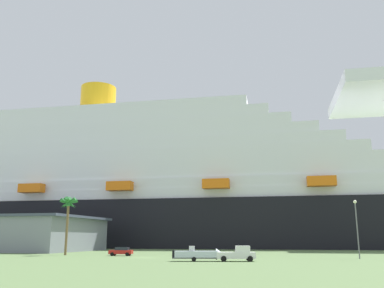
{
  "coord_description": "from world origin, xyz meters",
  "views": [
    {
      "loc": [
        20.32,
        -71.56,
        3.37
      ],
      "look_at": [
        1.52,
        42.66,
        29.41
      ],
      "focal_mm": 38.95,
      "sensor_mm": 36.0,
      "label": 1
    }
  ],
  "objects_px": {
    "cruise_ship": "(172,192)",
    "palm_tree": "(68,207)",
    "parked_car_red_hatchback": "(121,251)",
    "small_boat_on_trailer": "(201,254)",
    "pickup_truck": "(237,254)",
    "street_lamp": "(357,221)"
  },
  "relations": [
    {
      "from": "pickup_truck",
      "to": "small_boat_on_trailer",
      "type": "bearing_deg",
      "value": -172.1
    },
    {
      "from": "small_boat_on_trailer",
      "to": "street_lamp",
      "type": "xyz_separation_m",
      "value": [
        24.34,
        11.21,
        5.05
      ]
    },
    {
      "from": "pickup_truck",
      "to": "small_boat_on_trailer",
      "type": "xyz_separation_m",
      "value": [
        -5.31,
        -0.74,
        -0.08
      ]
    },
    {
      "from": "parked_car_red_hatchback",
      "to": "palm_tree",
      "type": "bearing_deg",
      "value": 174.23
    },
    {
      "from": "palm_tree",
      "to": "cruise_ship",
      "type": "bearing_deg",
      "value": 83.18
    },
    {
      "from": "small_boat_on_trailer",
      "to": "palm_tree",
      "type": "xyz_separation_m",
      "value": [
        -29.23,
        17.17,
        8.46
      ]
    },
    {
      "from": "cruise_ship",
      "to": "small_boat_on_trailer",
      "type": "height_order",
      "value": "cruise_ship"
    },
    {
      "from": "pickup_truck",
      "to": "cruise_ship",
      "type": "bearing_deg",
      "value": 108.52
    },
    {
      "from": "palm_tree",
      "to": "pickup_truck",
      "type": "bearing_deg",
      "value": -25.45
    },
    {
      "from": "parked_car_red_hatchback",
      "to": "street_lamp",
      "type": "bearing_deg",
      "value": -6.52
    },
    {
      "from": "small_boat_on_trailer",
      "to": "parked_car_red_hatchback",
      "type": "relative_size",
      "value": 1.92
    },
    {
      "from": "pickup_truck",
      "to": "street_lamp",
      "type": "bearing_deg",
      "value": 28.81
    },
    {
      "from": "pickup_truck",
      "to": "palm_tree",
      "type": "height_order",
      "value": "palm_tree"
    },
    {
      "from": "cruise_ship",
      "to": "pickup_truck",
      "type": "xyz_separation_m",
      "value": [
        26.89,
        -80.31,
        -17.93
      ]
    },
    {
      "from": "cruise_ship",
      "to": "palm_tree",
      "type": "bearing_deg",
      "value": -96.82
    },
    {
      "from": "palm_tree",
      "to": "street_lamp",
      "type": "distance_m",
      "value": 54.01
    },
    {
      "from": "parked_car_red_hatchback",
      "to": "small_boat_on_trailer",
      "type": "bearing_deg",
      "value": -42.52
    },
    {
      "from": "cruise_ship",
      "to": "palm_tree",
      "type": "height_order",
      "value": "cruise_ship"
    },
    {
      "from": "cruise_ship",
      "to": "street_lamp",
      "type": "height_order",
      "value": "cruise_ship"
    },
    {
      "from": "cruise_ship",
      "to": "parked_car_red_hatchback",
      "type": "distance_m",
      "value": 67.68
    },
    {
      "from": "palm_tree",
      "to": "parked_car_red_hatchback",
      "type": "bearing_deg",
      "value": -5.77
    },
    {
      "from": "cruise_ship",
      "to": "palm_tree",
      "type": "xyz_separation_m",
      "value": [
        -7.64,
        -63.88,
        -9.56
      ]
    }
  ]
}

